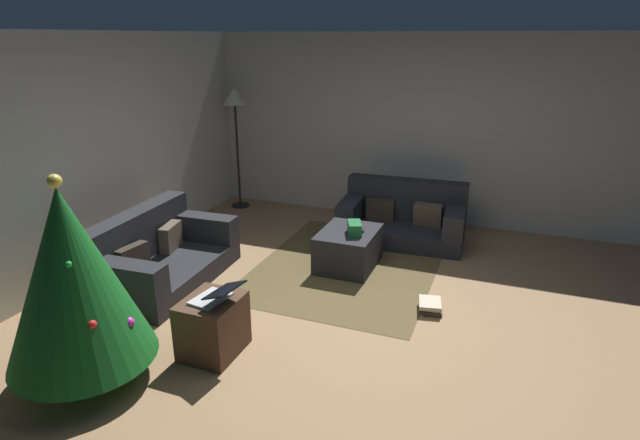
{
  "coord_description": "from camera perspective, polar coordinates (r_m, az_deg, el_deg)",
  "views": [
    {
      "loc": [
        -4.08,
        -1.24,
        2.55
      ],
      "look_at": [
        0.58,
        0.56,
        0.75
      ],
      "focal_mm": 28.88,
      "sensor_mm": 36.0,
      "label": 1
    }
  ],
  "objects": [
    {
      "name": "ground_plane",
      "position": [
        4.97,
        3.66,
        -11.09
      ],
      "size": [
        6.4,
        6.4,
        0.0
      ],
      "primitive_type": "plane",
      "color": "#93704C"
    },
    {
      "name": "rear_partition",
      "position": [
        6.12,
        -25.48,
        6.1
      ],
      "size": [
        6.4,
        0.12,
        2.6
      ],
      "primitive_type": "cube",
      "color": "#BCB7B2",
      "rests_on": "ground_plane"
    },
    {
      "name": "corner_partition",
      "position": [
        7.44,
        11.36,
        9.74
      ],
      "size": [
        0.12,
        6.4,
        2.6
      ],
      "primitive_type": "cube",
      "color": "#B5B0AB",
      "rests_on": "ground_plane"
    },
    {
      "name": "couch_left",
      "position": [
        5.87,
        -17.6,
        -3.84
      ],
      "size": [
        1.71,
        1.01,
        0.77
      ],
      "rotation": [
        0.0,
        0.0,
        3.19
      ],
      "color": "#26262B",
      "rests_on": "ground_plane"
    },
    {
      "name": "couch_right",
      "position": [
        6.84,
        9.21,
        0.26
      ],
      "size": [
        0.92,
        1.61,
        0.76
      ],
      "rotation": [
        0.0,
        0.0,
        1.62
      ],
      "color": "#26262B",
      "rests_on": "ground_plane"
    },
    {
      "name": "ottoman",
      "position": [
        5.97,
        3.16,
        -3.2
      ],
      "size": [
        0.79,
        0.62,
        0.44
      ],
      "primitive_type": "cube",
      "color": "#26262B",
      "rests_on": "ground_plane"
    },
    {
      "name": "gift_box",
      "position": [
        5.79,
        3.85,
        -0.9
      ],
      "size": [
        0.29,
        0.23,
        0.14
      ],
      "primitive_type": "cube",
      "rotation": [
        0.0,
        0.0,
        0.39
      ],
      "color": "#19662D",
      "rests_on": "ottoman"
    },
    {
      "name": "tv_remote",
      "position": [
        5.88,
        4.13,
        -1.19
      ],
      "size": [
        0.07,
        0.17,
        0.02
      ],
      "primitive_type": "cube",
      "rotation": [
        0.0,
        0.0,
        0.13
      ],
      "color": "black",
      "rests_on": "ottoman"
    },
    {
      "name": "christmas_tree",
      "position": [
        4.19,
        -25.8,
        -5.66
      ],
      "size": [
        1.09,
        1.09,
        1.66
      ],
      "color": "brown",
      "rests_on": "ground_plane"
    },
    {
      "name": "side_table",
      "position": [
        4.5,
        -11.8,
        -11.42
      ],
      "size": [
        0.52,
        0.44,
        0.5
      ],
      "primitive_type": "cube",
      "color": "#4C3323",
      "rests_on": "ground_plane"
    },
    {
      "name": "laptop",
      "position": [
        4.31,
        -11.48,
        -8.19
      ],
      "size": [
        0.37,
        0.42,
        0.17
      ],
      "color": "silver",
      "rests_on": "side_table"
    },
    {
      "name": "book_stack",
      "position": [
        5.21,
        12.17,
        -9.27
      ],
      "size": [
        0.3,
        0.27,
        0.11
      ],
      "color": "#4C423D",
      "rests_on": "ground_plane"
    },
    {
      "name": "corner_lamp",
      "position": [
        7.91,
        -9.4,
        12.35
      ],
      "size": [
        0.36,
        0.36,
        1.82
      ],
      "color": "black",
      "rests_on": "ground_plane"
    },
    {
      "name": "area_rug",
      "position": [
        6.06,
        3.12,
        -5.08
      ],
      "size": [
        2.6,
        2.0,
        0.01
      ],
      "primitive_type": "cube",
      "color": "brown",
      "rests_on": "ground_plane"
    }
  ]
}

